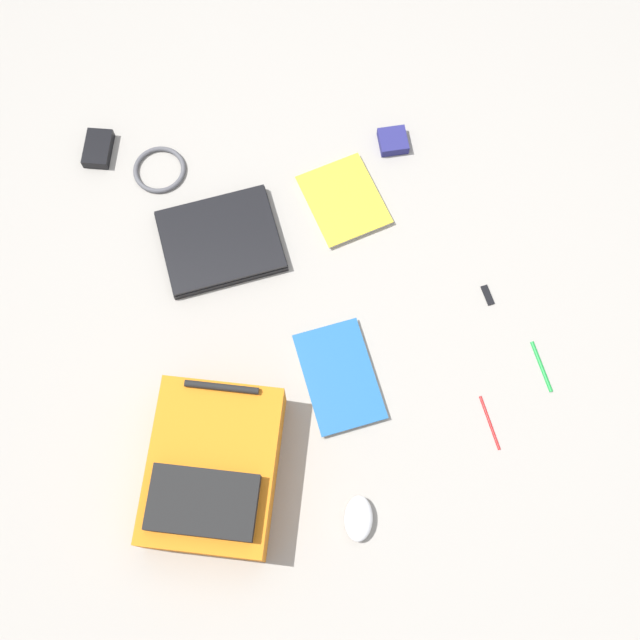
{
  "coord_description": "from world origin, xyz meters",
  "views": [
    {
      "loc": [
        -0.07,
        -0.67,
        1.9
      ],
      "look_at": [
        -0.02,
        -0.02,
        0.02
      ],
      "focal_mm": 43.84,
      "sensor_mm": 36.0,
      "label": 1
    }
  ],
  "objects_px": {
    "computer_mouse": "(359,518)",
    "pen_black": "(490,422)",
    "backpack": "(213,471)",
    "cable_coil": "(160,170)",
    "laptop": "(221,241)",
    "earbud_pouch": "(393,141)",
    "usb_stick": "(488,295)",
    "book_manual": "(339,377)",
    "pen_blue": "(542,366)",
    "power_brick": "(98,149)",
    "book_blue": "(344,200)"
  },
  "relations": [
    {
      "from": "laptop",
      "to": "computer_mouse",
      "type": "height_order",
      "value": "computer_mouse"
    },
    {
      "from": "pen_blue",
      "to": "usb_stick",
      "type": "xyz_separation_m",
      "value": [
        -0.11,
        0.2,
        -0.0
      ]
    },
    {
      "from": "cable_coil",
      "to": "backpack",
      "type": "bearing_deg",
      "value": -80.98
    },
    {
      "from": "laptop",
      "to": "usb_stick",
      "type": "height_order",
      "value": "laptop"
    },
    {
      "from": "book_blue",
      "to": "pen_black",
      "type": "height_order",
      "value": "book_blue"
    },
    {
      "from": "cable_coil",
      "to": "pen_black",
      "type": "distance_m",
      "value": 1.11
    },
    {
      "from": "computer_mouse",
      "to": "book_manual",
      "type": "bearing_deg",
      "value": 99.98
    },
    {
      "from": "book_blue",
      "to": "pen_blue",
      "type": "bearing_deg",
      "value": -47.15
    },
    {
      "from": "cable_coil",
      "to": "power_brick",
      "type": "relative_size",
      "value": 1.31
    },
    {
      "from": "computer_mouse",
      "to": "pen_blue",
      "type": "distance_m",
      "value": 0.6
    },
    {
      "from": "book_manual",
      "to": "earbud_pouch",
      "type": "xyz_separation_m",
      "value": [
        0.2,
        0.66,
        0.01
      ]
    },
    {
      "from": "laptop",
      "to": "earbud_pouch",
      "type": "distance_m",
      "value": 0.56
    },
    {
      "from": "computer_mouse",
      "to": "power_brick",
      "type": "xyz_separation_m",
      "value": [
        -0.63,
        1.04,
        -0.01
      ]
    },
    {
      "from": "computer_mouse",
      "to": "pen_black",
      "type": "bearing_deg",
      "value": 38.21
    },
    {
      "from": "laptop",
      "to": "power_brick",
      "type": "xyz_separation_m",
      "value": [
        -0.33,
        0.3,
        -0.0
      ]
    },
    {
      "from": "book_manual",
      "to": "pen_blue",
      "type": "bearing_deg",
      "value": -0.79
    },
    {
      "from": "pen_blue",
      "to": "earbud_pouch",
      "type": "relative_size",
      "value": 1.76
    },
    {
      "from": "book_manual",
      "to": "earbud_pouch",
      "type": "relative_size",
      "value": 3.91
    },
    {
      "from": "cable_coil",
      "to": "earbud_pouch",
      "type": "height_order",
      "value": "earbud_pouch"
    },
    {
      "from": "power_brick",
      "to": "pen_blue",
      "type": "xyz_separation_m",
      "value": [
        1.13,
        -0.7,
        -0.01
      ]
    },
    {
      "from": "pen_black",
      "to": "book_blue",
      "type": "bearing_deg",
      "value": 116.26
    },
    {
      "from": "power_brick",
      "to": "usb_stick",
      "type": "relative_size",
      "value": 2.0
    },
    {
      "from": "power_brick",
      "to": "pen_black",
      "type": "bearing_deg",
      "value": -40.51
    },
    {
      "from": "computer_mouse",
      "to": "pen_black",
      "type": "height_order",
      "value": "computer_mouse"
    },
    {
      "from": "power_brick",
      "to": "earbud_pouch",
      "type": "height_order",
      "value": "power_brick"
    },
    {
      "from": "laptop",
      "to": "power_brick",
      "type": "relative_size",
      "value": 3.17
    },
    {
      "from": "book_blue",
      "to": "power_brick",
      "type": "distance_m",
      "value": 0.7
    },
    {
      "from": "book_manual",
      "to": "usb_stick",
      "type": "height_order",
      "value": "book_manual"
    },
    {
      "from": "backpack",
      "to": "usb_stick",
      "type": "distance_m",
      "value": 0.83
    },
    {
      "from": "book_blue",
      "to": "power_brick",
      "type": "relative_size",
      "value": 2.53
    },
    {
      "from": "pen_black",
      "to": "earbud_pouch",
      "type": "bearing_deg",
      "value": 101.3
    },
    {
      "from": "book_manual",
      "to": "computer_mouse",
      "type": "bearing_deg",
      "value": -87.08
    },
    {
      "from": "backpack",
      "to": "pen_black",
      "type": "bearing_deg",
      "value": 6.71
    },
    {
      "from": "book_blue",
      "to": "earbud_pouch",
      "type": "relative_size",
      "value": 3.65
    },
    {
      "from": "computer_mouse",
      "to": "pen_blue",
      "type": "bearing_deg",
      "value": 41.66
    },
    {
      "from": "computer_mouse",
      "to": "usb_stick",
      "type": "relative_size",
      "value": 1.91
    },
    {
      "from": "power_brick",
      "to": "computer_mouse",
      "type": "bearing_deg",
      "value": -58.72
    },
    {
      "from": "cable_coil",
      "to": "usb_stick",
      "type": "xyz_separation_m",
      "value": [
        0.85,
        -0.43,
        -0.0
      ]
    },
    {
      "from": "pen_blue",
      "to": "computer_mouse",
      "type": "bearing_deg",
      "value": -145.4
    },
    {
      "from": "pen_blue",
      "to": "earbud_pouch",
      "type": "distance_m",
      "value": 0.74
    },
    {
      "from": "laptop",
      "to": "earbud_pouch",
      "type": "height_order",
      "value": "laptop"
    },
    {
      "from": "book_blue",
      "to": "pen_black",
      "type": "xyz_separation_m",
      "value": [
        0.31,
        -0.63,
        -0.0
      ]
    },
    {
      "from": "pen_blue",
      "to": "earbud_pouch",
      "type": "height_order",
      "value": "earbud_pouch"
    },
    {
      "from": "backpack",
      "to": "cable_coil",
      "type": "relative_size",
      "value": 3.0
    },
    {
      "from": "cable_coil",
      "to": "pen_blue",
      "type": "height_order",
      "value": "cable_coil"
    },
    {
      "from": "computer_mouse",
      "to": "earbud_pouch",
      "type": "relative_size",
      "value": 1.38
    },
    {
      "from": "pen_black",
      "to": "earbud_pouch",
      "type": "relative_size",
      "value": 1.8
    },
    {
      "from": "computer_mouse",
      "to": "power_brick",
      "type": "relative_size",
      "value": 0.96
    },
    {
      "from": "usb_stick",
      "to": "earbud_pouch",
      "type": "bearing_deg",
      "value": 113.27
    },
    {
      "from": "earbud_pouch",
      "to": "power_brick",
      "type": "bearing_deg",
      "value": 177.74
    }
  ]
}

